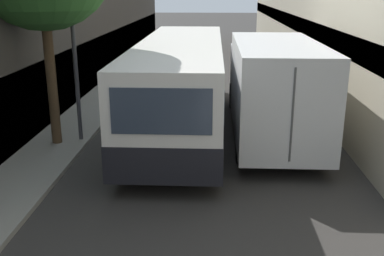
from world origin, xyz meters
The scene contains 4 objects.
ground_plane centered at (0.00, 15.00, 0.00)m, with size 150.00×150.00×0.00m, color #33302D.
sidewalk_left centered at (-4.35, 15.00, 0.06)m, with size 1.73×60.00×0.12m.
bus centered at (-0.81, 17.29, 1.54)m, with size 2.60×11.27×2.88m.
box_truck centered at (2.05, 16.72, 1.62)m, with size 2.36×8.39×3.02m.
Camera 1 is at (0.26, 2.87, 4.50)m, focal length 42.00 mm.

